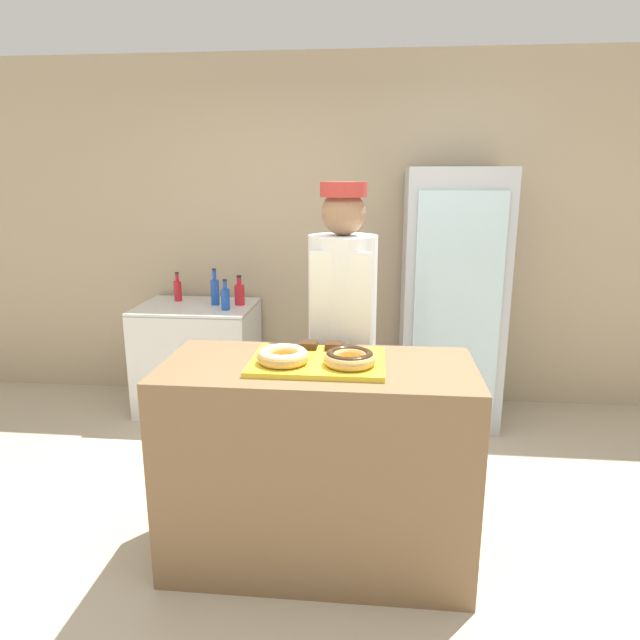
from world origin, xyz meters
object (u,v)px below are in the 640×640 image
object	(u,v)px
bottle_blue_b	(215,291)
bottle_blue	(225,298)
donut_light_glaze	(283,355)
bottle_red_b	(240,294)
baker_person	(342,338)
bottle_red	(178,290)
serving_tray	(318,362)
donut_chocolate_glaze	(350,357)
brownie_back_right	(334,346)
beverage_fridge	(451,299)
chest_freezer	(199,356)
brownie_back_left	(309,345)

from	to	relation	value
bottle_blue_b	bottle_blue	bearing A→B (deg)	-52.35
donut_light_glaze	bottle_red_b	size ratio (longest dim) A/B	1.00
baker_person	bottle_red	size ratio (longest dim) A/B	7.72
serving_tray	bottle_red	distance (m)	2.29
donut_light_glaze	donut_chocolate_glaze	xyz separation A→B (m)	(0.29, 0.00, 0.00)
donut_chocolate_glaze	baker_person	bearing A→B (deg)	96.52
donut_light_glaze	bottle_blue	size ratio (longest dim) A/B	1.00
brownie_back_right	bottle_blue	size ratio (longest dim) A/B	0.35
bottle_red	bottle_red_b	bearing A→B (deg)	-10.16
baker_person	bottle_red	bearing A→B (deg)	136.57
bottle_blue_b	bottle_red	distance (m)	0.35
bottle_blue_b	bottle_red_b	xyz separation A→B (m)	(0.19, 0.02, -0.02)
donut_chocolate_glaze	brownie_back_right	world-z (taller)	donut_chocolate_glaze
beverage_fridge	bottle_red	bearing A→B (deg)	175.96
donut_chocolate_glaze	brownie_back_right	size ratio (longest dim) A/B	2.87
baker_person	chest_freezer	size ratio (longest dim) A/B	2.02
donut_chocolate_glaze	bottle_blue_b	xyz separation A→B (m)	(-1.12, 1.83, -0.09)
baker_person	bottle_red_b	bearing A→B (deg)	125.36
bottle_red	beverage_fridge	bearing A→B (deg)	-4.04
bottle_red_b	chest_freezer	bearing A→B (deg)	-171.64
donut_light_glaze	donut_chocolate_glaze	distance (m)	0.29
beverage_fridge	bottle_blue	bearing A→B (deg)	-175.88
donut_light_glaze	brownie_back_left	xyz separation A→B (m)	(0.09, 0.23, -0.02)
serving_tray	baker_person	size ratio (longest dim) A/B	0.34
donut_light_glaze	bottle_red_b	bearing A→B (deg)	109.23
chest_freezer	bottle_red	size ratio (longest dim) A/B	3.82
donut_chocolate_glaze	baker_person	size ratio (longest dim) A/B	0.13
donut_chocolate_glaze	brownie_back_left	size ratio (longest dim) A/B	2.87
baker_person	beverage_fridge	bearing A→B (deg)	58.06
donut_chocolate_glaze	bottle_red_b	xyz separation A→B (m)	(-0.94, 1.85, -0.11)
beverage_fridge	bottle_blue_b	distance (m)	1.78
serving_tray	bottle_blue_b	xyz separation A→B (m)	(-0.98, 1.77, -0.05)
serving_tray	brownie_back_left	world-z (taller)	brownie_back_left
donut_chocolate_glaze	chest_freezer	distance (m)	2.29
donut_light_glaze	bottle_red_b	xyz separation A→B (m)	(-0.65, 1.85, -0.11)
brownie_back_right	brownie_back_left	bearing A→B (deg)	180.00
bottle_blue	bottle_red	bearing A→B (deg)	149.58
beverage_fridge	bottle_blue_b	size ratio (longest dim) A/B	6.61
bottle_blue	baker_person	bearing A→B (deg)	-48.32
bottle_blue_b	donut_chocolate_glaze	bearing A→B (deg)	-58.49
serving_tray	bottle_blue	distance (m)	1.82
donut_light_glaze	bottle_blue_b	size ratio (longest dim) A/B	0.82
donut_light_glaze	bottle_red	size ratio (longest dim) A/B	1.00
bottle_red	bottle_red_b	xyz separation A→B (m)	(0.52, -0.09, -0.00)
brownie_back_right	bottle_red	size ratio (longest dim) A/B	0.35
donut_light_glaze	baker_person	bearing A→B (deg)	70.82
chest_freezer	bottle_blue_b	size ratio (longest dim) A/B	3.12
serving_tray	bottle_blue	world-z (taller)	bottle_blue
beverage_fridge	bottle_red_b	xyz separation A→B (m)	(-1.59, 0.06, -0.01)
bottle_red	donut_light_glaze	bearing A→B (deg)	-59.02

